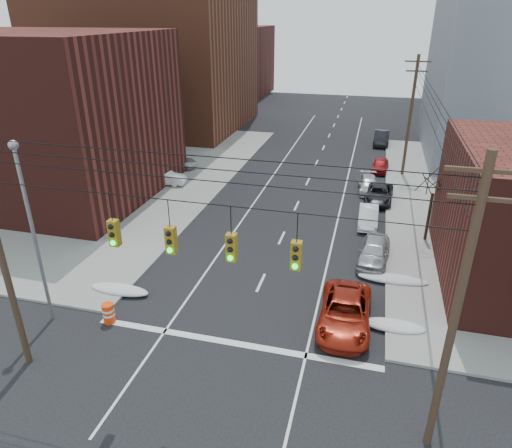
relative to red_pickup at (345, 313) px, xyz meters
The scene contains 24 objects.
sidewalk_nw 36.60m from the red_pickup, 150.96° to the left, with size 40.00×40.00×0.15m, color gray.
building_brick_tall 50.46m from the red_pickup, 126.80° to the left, with size 24.00×20.00×30.00m, color brown.
building_brick_near 30.41m from the red_pickup, 154.69° to the left, with size 20.00×16.00×13.00m, color #4A1B16.
building_brick_far 71.99m from the red_pickup, 115.58° to the left, with size 22.00×18.00×12.00m, color #4A1B16.
utility_pole_right 8.74m from the red_pickup, 60.66° to the right, with size 2.20×0.28×11.00m.
utility_pole_far 25.51m from the red_pickup, 81.95° to the left, with size 2.20×0.28×11.00m.
traffic_signals 10.22m from the red_pickup, 128.03° to the right, with size 17.00×0.42×2.02m.
street_light 15.60m from the red_pickup, 167.42° to the right, with size 0.44×0.44×9.32m.
bare_tree 11.81m from the red_pickup, 66.91° to the left, with size 2.09×2.20×4.93m.
snow_nw 12.41m from the red_pickup, behind, with size 3.50×1.08×0.42m, color silver.
snow_ne 2.48m from the red_pickup, ahead, with size 3.00×1.08×0.42m, color silver.
snow_east_far 5.37m from the red_pickup, 63.23° to the left, with size 4.00×1.08×0.42m, color silver.
red_pickup is the anchor object (origin of this frame).
parked_car_a 7.02m from the red_pickup, 79.80° to the left, with size 1.77×4.39×1.50m, color #AAABAF.
parked_car_b 12.54m from the red_pickup, 86.79° to the left, with size 1.37×3.93×1.29m, color white.
parked_car_c 17.50m from the red_pickup, 85.40° to the left, with size 2.14×4.65×1.29m, color black.
parked_car_d 19.63m from the red_pickup, 88.52° to the left, with size 1.74×4.27×1.24m, color #A9A9AE.
parked_car_e 25.58m from the red_pickup, 86.85° to the left, with size 1.49×3.71×1.27m, color maroon.
parked_car_f 36.01m from the red_pickup, 87.77° to the left, with size 1.67×4.80×1.58m, color black.
lot_car_a 23.92m from the red_pickup, 136.65° to the left, with size 1.37×3.92×1.29m, color silver.
lot_car_b 28.02m from the red_pickup, 131.03° to the left, with size 2.03×4.39×1.22m, color silver.
lot_car_c 27.33m from the red_pickup, 145.75° to the left, with size 1.78×4.38×1.27m, color black.
lot_car_d 29.86m from the red_pickup, 136.45° to the left, with size 1.47×3.66×1.25m, color silver.
construction_barrel 11.84m from the red_pickup, 166.65° to the right, with size 0.64×0.64×1.06m.
Camera 1 is at (5.41, -9.91, 14.28)m, focal length 32.00 mm.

